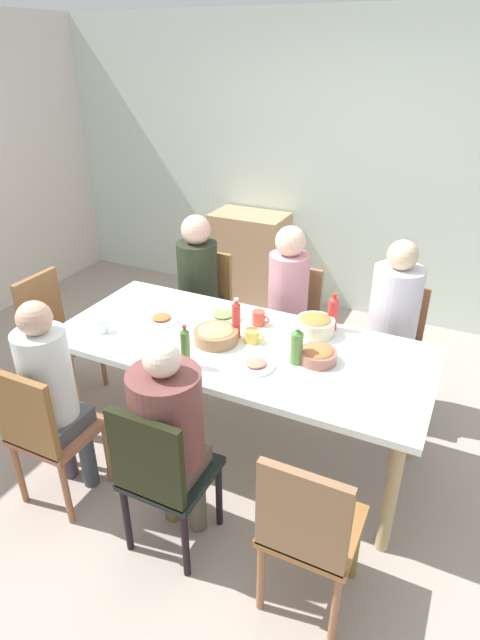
# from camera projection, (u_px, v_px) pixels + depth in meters

# --- Properties ---
(ground_plane) EXTENTS (7.10, 7.10, 0.00)m
(ground_plane) POSITION_uv_depth(u_px,v_px,m) (240.00, 445.00, 3.36)
(ground_plane) COLOR #A29488
(wall_back) EXTENTS (6.16, 0.12, 2.60)m
(wall_back) POSITION_uv_depth(u_px,v_px,m) (353.00, 173.00, 4.59)
(wall_back) COLOR silver
(wall_back) RESTS_ON ground_plane
(dining_table) EXTENTS (2.19, 0.95, 0.77)m
(dining_table) POSITION_uv_depth(u_px,v_px,m) (240.00, 354.00, 3.04)
(dining_table) COLOR white
(dining_table) RESTS_ON ground_plane
(chair_0) EXTENTS (0.40, 0.40, 0.90)m
(chair_0) POSITION_uv_depth(u_px,v_px,m) (291.00, 320.00, 3.80)
(chair_0) COLOR olive
(chair_0) RESTS_ON ground_plane
(person_0) EXTENTS (0.30, 0.30, 1.25)m
(person_0) POSITION_uv_depth(u_px,v_px,m) (287.00, 297.00, 3.62)
(person_0) COLOR #312C4D
(person_0) RESTS_ON ground_plane
(chair_1) EXTENTS (0.40, 0.40, 0.90)m
(chair_1) POSITION_uv_depth(u_px,v_px,m) (308.00, 528.00, 2.16)
(chair_1) COLOR #936030
(chair_1) RESTS_ON ground_plane
(chair_2) EXTENTS (0.40, 0.40, 0.90)m
(chair_2) POSITION_uv_depth(u_px,v_px,m) (54.00, 329.00, 3.69)
(chair_2) COLOR #965638
(chair_2) RESTS_ON ground_plane
(chair_3) EXTENTS (0.40, 0.40, 0.90)m
(chair_3) POSITION_uv_depth(u_px,v_px,m) (45.00, 429.00, 2.72)
(chair_3) COLOR #94593F
(chair_3) RESTS_ON ground_plane
(person_3) EXTENTS (0.30, 0.30, 1.22)m
(person_3) POSITION_uv_depth(u_px,v_px,m) (51.00, 388.00, 2.70)
(person_3) COLOR #413749
(person_3) RESTS_ON ground_plane
(chair_4) EXTENTS (0.40, 0.40, 0.90)m
(chair_4) POSITION_uv_depth(u_px,v_px,m) (161.00, 473.00, 2.44)
(chair_4) COLOR black
(chair_4) RESTS_ON ground_plane
(person_4) EXTENTS (0.34, 0.34, 1.19)m
(person_4) POSITION_uv_depth(u_px,v_px,m) (169.00, 427.00, 2.41)
(person_4) COLOR brown
(person_4) RESTS_ON ground_plane
(chair_5) EXTENTS (0.40, 0.40, 0.90)m
(chair_5) POSITION_uv_depth(u_px,v_px,m) (204.00, 302.00, 4.08)
(chair_5) COLOR #8A5D3E
(chair_5) RESTS_ON ground_plane
(person_5) EXTENTS (0.30, 0.30, 1.23)m
(person_5) POSITION_uv_depth(u_px,v_px,m) (197.00, 279.00, 3.90)
(person_5) COLOR #463847
(person_5) RESTS_ON ground_plane
(chair_6) EXTENTS (0.40, 0.40, 0.90)m
(chair_6) POSITION_uv_depth(u_px,v_px,m) (391.00, 342.00, 3.52)
(chair_6) COLOR olive
(chair_6) RESTS_ON ground_plane
(person_6) EXTENTS (0.32, 0.32, 1.26)m
(person_6) POSITION_uv_depth(u_px,v_px,m) (393.00, 316.00, 3.34)
(person_6) COLOR #323A51
(person_6) RESTS_ON ground_plane
(plate_0) EXTENTS (0.21, 0.21, 0.04)m
(plate_0) POSITION_uv_depth(u_px,v_px,m) (256.00, 365.00, 2.77)
(plate_0) COLOR white
(plate_0) RESTS_ON dining_table
(plate_1) EXTENTS (0.25, 0.25, 0.04)m
(plate_1) POSITION_uv_depth(u_px,v_px,m) (223.00, 316.00, 3.27)
(plate_1) COLOR white
(plate_1) RESTS_ON dining_table
(plate_2) EXTENTS (0.21, 0.21, 0.04)m
(plate_2) POSITION_uv_depth(u_px,v_px,m) (161.00, 319.00, 3.23)
(plate_2) COLOR white
(plate_2) RESTS_ON dining_table
(bowl_0) EXTENTS (0.21, 0.21, 0.08)m
(bowl_0) POSITION_uv_depth(u_px,v_px,m) (318.00, 355.00, 2.81)
(bowl_0) COLOR #9F604F
(bowl_0) RESTS_ON dining_table
(bowl_1) EXTENTS (0.23, 0.23, 0.12)m
(bowl_1) POSITION_uv_depth(u_px,v_px,m) (315.00, 325.00, 3.07)
(bowl_1) COLOR beige
(bowl_1) RESTS_ON dining_table
(bowl_2) EXTENTS (0.26, 0.26, 0.10)m
(bowl_2) POSITION_uv_depth(u_px,v_px,m) (216.00, 334.00, 2.99)
(bowl_2) COLOR #956947
(bowl_2) RESTS_ON dining_table
(cup_0) EXTENTS (0.12, 0.08, 0.08)m
(cup_0) POSITION_uv_depth(u_px,v_px,m) (101.00, 325.00, 3.10)
(cup_0) COLOR white
(cup_0) RESTS_ON dining_table
(cup_1) EXTENTS (0.11, 0.08, 0.09)m
(cup_1) POSITION_uv_depth(u_px,v_px,m) (259.00, 318.00, 3.17)
(cup_1) COLOR #CB4837
(cup_1) RESTS_ON dining_table
(cup_2) EXTENTS (0.12, 0.08, 0.09)m
(cup_2) POSITION_uv_depth(u_px,v_px,m) (165.00, 359.00, 2.76)
(cup_2) COLOR #3151A2
(cup_2) RESTS_ON dining_table
(cup_3) EXTENTS (0.12, 0.09, 0.08)m
(cup_3) POSITION_uv_depth(u_px,v_px,m) (252.00, 336.00, 2.99)
(cup_3) COLOR #E8BC51
(cup_3) RESTS_ON dining_table
(bottle_0) EXTENTS (0.05, 0.05, 0.25)m
(bottle_0) POSITION_uv_depth(u_px,v_px,m) (236.00, 319.00, 3.00)
(bottle_0) COLOR red
(bottle_0) RESTS_ON dining_table
(bottle_1) EXTENTS (0.05, 0.05, 0.25)m
(bottle_1) POSITION_uv_depth(u_px,v_px,m) (185.00, 347.00, 2.73)
(bottle_1) COLOR #538135
(bottle_1) RESTS_ON dining_table
(bottle_2) EXTENTS (0.07, 0.07, 0.22)m
(bottle_2) POSITION_uv_depth(u_px,v_px,m) (297.00, 346.00, 2.76)
(bottle_2) COLOR #537D39
(bottle_2) RESTS_ON dining_table
(bottle_3) EXTENTS (0.06, 0.06, 0.23)m
(bottle_3) POSITION_uv_depth(u_px,v_px,m) (333.00, 313.00, 3.10)
(bottle_3) COLOR red
(bottle_3) RESTS_ON dining_table
(side_cabinet) EXTENTS (0.70, 0.44, 0.90)m
(side_cabinet) POSITION_uv_depth(u_px,v_px,m) (249.00, 259.00, 5.08)
(side_cabinet) COLOR tan
(side_cabinet) RESTS_ON ground_plane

